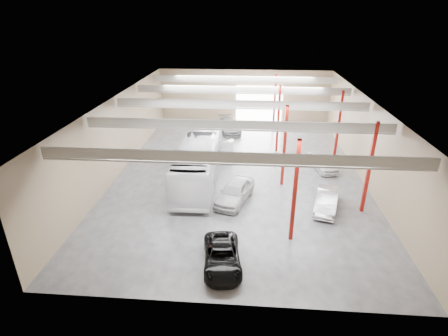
# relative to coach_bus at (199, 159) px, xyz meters

# --- Properties ---
(depot_shell) EXTENTS (22.12, 32.12, 7.06)m
(depot_shell) POSITION_rel_coach_bus_xyz_m (3.63, 1.80, 3.12)
(depot_shell) COLOR #414145
(depot_shell) RESTS_ON ground
(coach_bus) EXTENTS (3.31, 13.37, 3.71)m
(coach_bus) POSITION_rel_coach_bus_xyz_m (0.00, 0.00, 0.00)
(coach_bus) COLOR white
(coach_bus) RESTS_ON ground
(black_sedan) EXTENTS (2.70, 4.87, 1.29)m
(black_sedan) POSITION_rel_coach_bus_xyz_m (2.99, -11.68, -1.21)
(black_sedan) COLOR black
(black_sedan) RESTS_ON ground
(car_row_a) EXTENTS (3.46, 5.36, 1.70)m
(car_row_a) POSITION_rel_coach_bus_xyz_m (3.38, -3.93, -1.01)
(car_row_a) COLOR silver
(car_row_a) RESTS_ON ground
(car_row_b) EXTENTS (1.78, 4.70, 1.53)m
(car_row_b) POSITION_rel_coach_bus_xyz_m (1.92, 5.43, -1.09)
(car_row_b) COLOR #B3B2B8
(car_row_b) RESTS_ON ground
(car_row_c) EXTENTS (3.54, 5.81, 1.57)m
(car_row_c) POSITION_rel_coach_bus_xyz_m (1.85, 13.32, -1.07)
(car_row_c) COLOR slate
(car_row_c) RESTS_ON ground
(car_right_near) EXTENTS (2.69, 4.68, 1.46)m
(car_right_near) POSITION_rel_coach_bus_xyz_m (10.35, -4.62, -1.13)
(car_right_near) COLOR #BDBCC2
(car_right_near) RESTS_ON ground
(car_right_far) EXTENTS (2.66, 4.46, 1.42)m
(car_right_far) POSITION_rel_coach_bus_xyz_m (11.40, 2.83, -1.15)
(car_right_far) COLOR silver
(car_right_far) RESTS_ON ground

